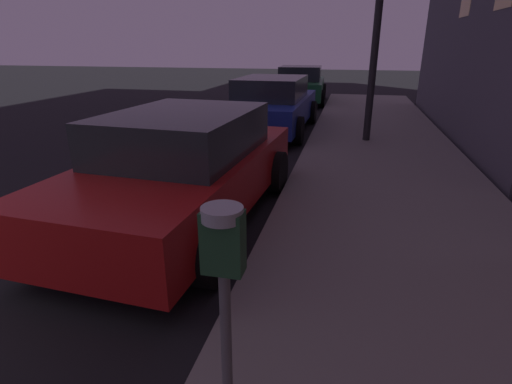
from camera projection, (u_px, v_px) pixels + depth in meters
parking_meter at (224, 275)px, 1.84m from camera, size 0.19×0.19×1.40m
car_red at (184, 168)px, 5.15m from camera, size 2.27×4.44×1.43m
car_blue at (272, 105)px, 10.61m from camera, size 2.11×4.57×1.43m
car_green at (300, 85)px, 15.99m from camera, size 2.20×4.10×1.43m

